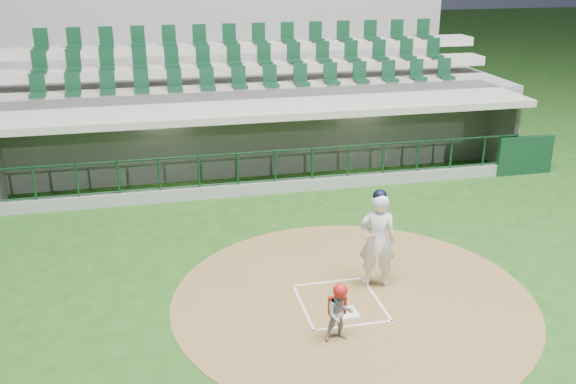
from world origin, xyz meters
name	(u,v)px	position (x,y,z in m)	size (l,w,h in m)	color
ground	(336,296)	(0.00, 0.00, 0.00)	(120.00, 120.00, 0.00)	#1A4313
dirt_circle	(353,299)	(0.30, -0.20, 0.01)	(7.20, 7.20, 0.01)	brown
home_plate	(346,313)	(0.00, -0.70, 0.02)	(0.43, 0.43, 0.02)	white
batter_box_chalk	(340,302)	(0.00, -0.30, 0.02)	(1.55, 1.80, 0.01)	white
dugout_structure	(265,142)	(0.07, 7.83, 0.96)	(16.40, 3.70, 3.00)	slate
seating_deck	(246,105)	(0.00, 10.91, 1.42)	(17.00, 6.72, 5.15)	gray
batter	(378,239)	(0.92, 0.24, 1.05)	(0.97, 0.99, 2.10)	silver
catcher	(339,312)	(-0.39, -1.50, 0.57)	(0.52, 0.41, 1.11)	gray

